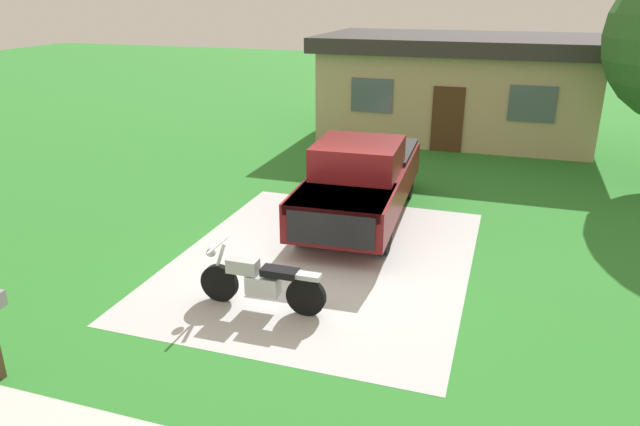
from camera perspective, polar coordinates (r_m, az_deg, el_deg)
ground_plane at (r=11.64m, az=0.31°, el=-4.55°), size 80.00×80.00×0.00m
driveway_pad at (r=11.64m, az=0.31°, el=-4.53°), size 5.60×7.00×0.01m
motorcycle at (r=9.84m, az=-5.76°, el=-6.62°), size 2.21×0.70×1.09m
pickup_truck at (r=13.53m, az=4.05°, el=3.40°), size 2.25×5.71×1.90m
neighbor_house at (r=22.03m, az=13.13°, el=11.93°), size 9.60×5.60×3.50m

